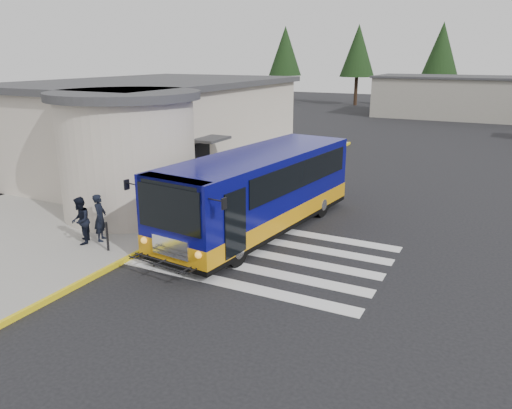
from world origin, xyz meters
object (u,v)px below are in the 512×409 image
at_px(transit_bus, 259,194).
at_px(pedestrian_a, 100,218).
at_px(bollard, 107,236).
at_px(pedestrian_b, 80,221).

height_order(transit_bus, pedestrian_a, transit_bus).
bearing_deg(pedestrian_a, bollard, -152.38).
xyz_separation_m(pedestrian_a, bollard, (0.86, -0.63, -0.33)).
xyz_separation_m(transit_bus, bollard, (-3.31, -4.32, -0.75)).
relative_size(transit_bus, pedestrian_a, 6.44).
bearing_deg(pedestrian_b, pedestrian_a, 109.71).
relative_size(transit_bus, pedestrian_b, 6.52).
relative_size(pedestrian_a, bollard, 1.67).
height_order(transit_bus, bollard, transit_bus).
xyz_separation_m(pedestrian_a, pedestrian_b, (-0.37, -0.53, -0.01)).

